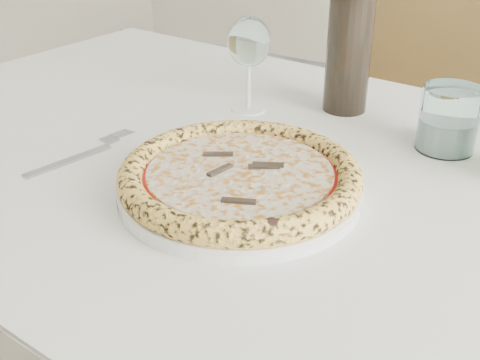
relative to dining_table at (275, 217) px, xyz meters
The scene contains 8 objects.
dining_table is the anchor object (origin of this frame).
chair_far 0.77m from the dining_table, 92.32° to the left, with size 0.44×0.44×0.93m.
plate 0.14m from the dining_table, 90.00° to the right, with size 0.31×0.31×0.02m.
pizza 0.15m from the dining_table, 90.00° to the right, with size 0.31×0.31×0.03m.
fork 0.30m from the dining_table, 154.49° to the right, with size 0.04×0.19×0.00m.
wine_glass 0.29m from the dining_table, 131.60° to the left, with size 0.07×0.07×0.16m.
tumbler 0.29m from the dining_table, 42.82° to the left, with size 0.08×0.08×0.10m.
wine_bottle 0.33m from the dining_table, 90.50° to the left, with size 0.07×0.07×0.30m.
Camera 1 is at (0.35, -0.44, 1.13)m, focal length 45.00 mm.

